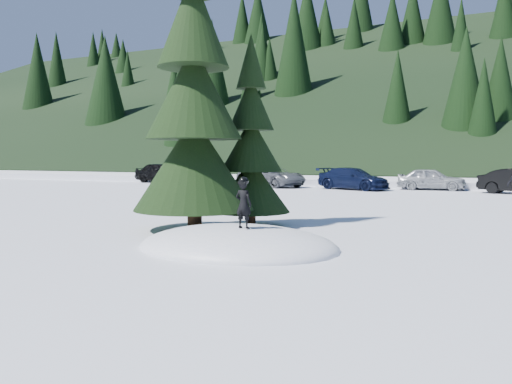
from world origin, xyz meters
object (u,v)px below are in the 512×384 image
at_px(spruce_short, 251,152).
at_px(car_4, 431,179).
at_px(car_1, 198,177).
at_px(car_3, 353,179).
at_px(child_skier, 244,204).
at_px(car_2, 271,176).
at_px(spruce_tall, 194,105).
at_px(car_0, 162,173).

relative_size(spruce_short, car_4, 1.40).
relative_size(car_1, car_3, 0.89).
distance_m(spruce_short, child_skier, 3.94).
relative_size(car_2, car_4, 1.29).
distance_m(spruce_tall, spruce_short, 2.11).
relative_size(spruce_short, car_1, 1.34).
distance_m(spruce_short, car_2, 18.60).
distance_m(car_1, car_3, 10.14).
bearing_deg(spruce_tall, spruce_short, 54.46).
bearing_deg(car_4, spruce_tall, 168.10).
distance_m(spruce_short, car_0, 24.69).
height_order(spruce_tall, child_skier, spruce_tall).
bearing_deg(car_3, car_0, 104.65).
xyz_separation_m(spruce_tall, car_2, (-5.76, 18.67, -2.63)).
relative_size(spruce_tall, spruce_short, 1.60).
bearing_deg(spruce_tall, car_1, 121.36).
bearing_deg(car_1, spruce_tall, -125.36).
relative_size(child_skier, car_1, 0.25).
relative_size(child_skier, car_0, 0.22).
distance_m(spruce_tall, car_4, 20.35).
height_order(spruce_tall, car_4, spruce_tall).
relative_size(spruce_short, child_skier, 5.39).
relative_size(spruce_tall, car_1, 2.15).
xyz_separation_m(spruce_tall, spruce_short, (1.00, 1.40, -1.22)).
height_order(car_1, car_4, car_1).
distance_m(spruce_tall, car_0, 25.24).
bearing_deg(spruce_short, car_1, 126.10).
distance_m(car_0, car_2, 9.60).
xyz_separation_m(car_1, car_2, (4.53, 1.79, 0.03)).
height_order(spruce_short, car_2, spruce_short).
relative_size(spruce_tall, car_2, 1.74).
bearing_deg(spruce_short, car_0, 131.29).
xyz_separation_m(car_0, car_3, (15.04, -1.77, -0.11)).
bearing_deg(child_skier, car_3, -77.57).
xyz_separation_m(car_2, car_4, (9.80, 1.10, -0.03)).
bearing_deg(spruce_short, child_skier, -66.86).
bearing_deg(spruce_tall, car_4, 78.45).
distance_m(car_2, car_3, 5.55).
bearing_deg(spruce_short, car_3, 94.20).
bearing_deg(car_1, car_2, -45.17).
height_order(spruce_short, child_skier, spruce_short).
distance_m(spruce_short, car_3, 16.86).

